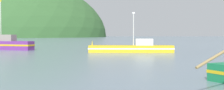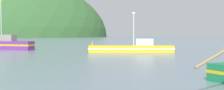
{
  "view_description": "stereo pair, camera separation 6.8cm",
  "coord_description": "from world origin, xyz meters",
  "views": [
    {
      "loc": [
        -2.73,
        -4.91,
        2.67
      ],
      "look_at": [
        -3.25,
        28.38,
        1.4
      ],
      "focal_mm": 48.43,
      "sensor_mm": 36.0,
      "label": 1
    },
    {
      "loc": [
        -2.66,
        -4.91,
        2.67
      ],
      "look_at": [
        -3.25,
        28.38,
        1.4
      ],
      "focal_mm": 48.43,
      "sensor_mm": 36.0,
      "label": 2
    }
  ],
  "objects": [
    {
      "name": "fishing_boat_purple",
      "position": [
        -21.09,
        44.38,
        0.86
      ],
      "size": [
        10.29,
        4.94,
        8.11
      ],
      "rotation": [
        0.0,
        0.0,
        2.83
      ],
      "color": "#6B2D84",
      "rests_on": "ground"
    },
    {
      "name": "fishing_boat_yellow",
      "position": [
        -0.51,
        37.48,
        0.63
      ],
      "size": [
        12.01,
        1.83,
        5.66
      ],
      "rotation": [
        0.0,
        0.0,
        3.13
      ],
      "color": "gold",
      "rests_on": "ground"
    }
  ]
}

